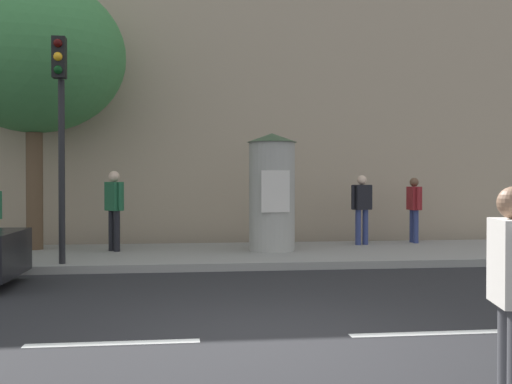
% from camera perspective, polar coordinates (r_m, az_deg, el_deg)
% --- Properties ---
extents(ground_plane, '(80.00, 80.00, 0.00)m').
position_cam_1_polar(ground_plane, '(6.81, 1.86, -13.31)').
color(ground_plane, '#232326').
extents(sidewalk_curb, '(36.00, 4.00, 0.15)m').
position_cam_1_polar(sidewalk_curb, '(13.66, -2.73, -5.81)').
color(sidewalk_curb, gray).
rests_on(sidewalk_curb, ground_plane).
extents(lane_markings, '(25.80, 0.16, 0.01)m').
position_cam_1_polar(lane_markings, '(6.81, 1.86, -13.28)').
color(lane_markings, silver).
rests_on(lane_markings, ground_plane).
extents(building_backdrop, '(36.00, 5.00, 10.04)m').
position_cam_1_polar(building_backdrop, '(18.85, -3.92, 11.14)').
color(building_backdrop, tan).
rests_on(building_backdrop, ground_plane).
extents(traffic_light, '(0.24, 0.45, 4.17)m').
position_cam_1_polar(traffic_light, '(12.03, -17.57, 7.04)').
color(traffic_light, black).
rests_on(traffic_light, sidewalk_curb).
extents(poster_column, '(1.12, 1.12, 2.61)m').
position_cam_1_polar(poster_column, '(13.76, 1.48, 0.08)').
color(poster_column, '#9E9B93').
rests_on(poster_column, sidewalk_curb).
extents(street_tree, '(4.08, 4.08, 6.11)m').
position_cam_1_polar(street_tree, '(15.12, -19.77, 11.67)').
color(street_tree, brown).
rests_on(street_tree, sidewalk_curb).
extents(pedestrian_in_dark_shirt, '(0.58, 0.36, 1.69)m').
position_cam_1_polar(pedestrian_in_dark_shirt, '(15.25, 9.71, -1.10)').
color(pedestrian_in_dark_shirt, navy).
rests_on(pedestrian_in_dark_shirt, sidewalk_curb).
extents(pedestrian_near_pole, '(0.24, 0.63, 1.63)m').
position_cam_1_polar(pedestrian_near_pole, '(16.04, 14.34, -1.12)').
color(pedestrian_near_pole, navy).
rests_on(pedestrian_near_pole, sidewalk_curb).
extents(pedestrian_in_light_jacket, '(0.44, 0.48, 1.77)m').
position_cam_1_polar(pedestrian_in_light_jacket, '(14.00, -12.92, -1.08)').
color(pedestrian_in_light_jacket, black).
rests_on(pedestrian_in_light_jacket, sidewalk_curb).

